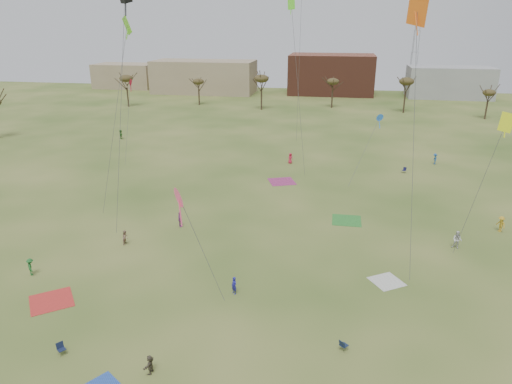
% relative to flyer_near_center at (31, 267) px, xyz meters
% --- Properties ---
extents(ground, '(260.00, 260.00, 0.00)m').
position_rel_flyer_near_center_xyz_m(ground, '(18.96, -1.58, -0.82)').
color(ground, '#2F5019').
rests_on(ground, ground).
extents(flyer_near_center, '(1.14, 1.20, 1.64)m').
position_rel_flyer_near_center_xyz_m(flyer_near_center, '(0.00, 0.00, 0.00)').
color(flyer_near_center, '#206227').
rests_on(flyer_near_center, ground).
extents(flyer_near_right, '(0.67, 0.66, 1.56)m').
position_rel_flyer_near_center_xyz_m(flyer_near_right, '(18.89, 0.18, -0.04)').
color(flyer_near_right, navy).
rests_on(flyer_near_right, ground).
extents(spectator_fore_b, '(0.63, 0.78, 1.53)m').
position_rel_flyer_near_center_xyz_m(spectator_fore_b, '(5.76, 7.37, -0.06)').
color(spectator_fore_b, '#96735F').
rests_on(spectator_fore_b, ground).
extents(spectator_fore_c, '(0.52, 1.29, 1.36)m').
position_rel_flyer_near_center_xyz_m(spectator_fore_c, '(15.52, -10.02, -0.14)').
color(spectator_fore_c, brown).
rests_on(spectator_fore_c, ground).
extents(flyer_mid_b, '(1.12, 1.34, 1.79)m').
position_rel_flyer_near_center_xyz_m(flyer_mid_b, '(44.99, 17.37, 0.08)').
color(flyer_mid_b, gold).
rests_on(flyer_mid_b, ground).
extents(spectator_mid_d, '(0.60, 1.11, 1.79)m').
position_rel_flyer_near_center_xyz_m(spectator_mid_d, '(9.93, 12.49, 0.07)').
color(spectator_mid_d, '#943E8B').
rests_on(spectator_mid_d, ground).
extents(spectator_mid_e, '(1.14, 1.06, 1.89)m').
position_rel_flyer_near_center_xyz_m(spectator_mid_e, '(39.36, 12.28, 0.12)').
color(spectator_mid_e, silver).
rests_on(spectator_mid_e, ground).
extents(flyer_far_a, '(1.38, 1.68, 1.80)m').
position_rel_flyer_near_center_xyz_m(flyer_far_a, '(-15.03, 50.18, 0.08)').
color(flyer_far_a, '#316D24').
rests_on(flyer_far_a, ground).
extents(flyer_far_b, '(0.99, 0.95, 1.71)m').
position_rel_flyer_near_center_xyz_m(flyer_far_b, '(19.52, 39.29, 0.04)').
color(flyer_far_b, '#C92241').
rests_on(flyer_far_b, ground).
extents(flyer_far_c, '(0.72, 1.17, 1.76)m').
position_rel_flyer_near_center_xyz_m(flyer_far_c, '(42.56, 42.93, 0.06)').
color(flyer_far_c, '#1F4E8E').
rests_on(flyer_far_c, ground).
extents(blanket_red, '(4.63, 4.63, 0.03)m').
position_rel_flyer_near_center_xyz_m(blanket_red, '(4.21, -3.57, -0.82)').
color(blanket_red, red).
rests_on(blanket_red, ground).
extents(blanket_cream, '(3.51, 3.51, 0.03)m').
position_rel_flyer_near_center_xyz_m(blanket_cream, '(31.85, 4.42, -0.82)').
color(blanket_cream, silver).
rests_on(blanket_cream, ground).
extents(blanket_plum, '(4.60, 4.60, 0.03)m').
position_rel_flyer_near_center_xyz_m(blanket_plum, '(19.29, 29.96, -0.82)').
color(blanket_plum, '#9E306A').
rests_on(blanket_plum, ground).
extents(blanket_olive, '(3.32, 3.32, 0.03)m').
position_rel_flyer_near_center_xyz_m(blanket_olive, '(28.42, 17.48, -0.82)').
color(blanket_olive, '#318731').
rests_on(blanket_olive, ground).
extents(camp_chair_left, '(0.74, 0.73, 0.87)m').
position_rel_flyer_near_center_xyz_m(camp_chair_left, '(8.74, -9.37, -0.56)').
color(camp_chair_left, '#151F3B').
rests_on(camp_chair_left, ground).
extents(camp_chair_center, '(0.74, 0.74, 0.87)m').
position_rel_flyer_near_center_xyz_m(camp_chair_center, '(28.04, -5.54, -0.56)').
color(camp_chair_center, '#16223D').
rests_on(camp_chair_center, ground).
extents(camp_chair_right, '(0.72, 0.73, 0.87)m').
position_rel_flyer_near_center_xyz_m(camp_chair_right, '(37.14, 37.25, -0.56)').
color(camp_chair_right, '#16163C').
rests_on(camp_chair_right, ground).
extents(kites_aloft, '(78.36, 54.07, 27.93)m').
position_rel_flyer_near_center_xyz_m(kites_aloft, '(16.54, 27.93, 21.49)').
color(kites_aloft, white).
rests_on(kites_aloft, ground).
extents(tree_line, '(117.44, 49.32, 8.91)m').
position_rel_flyer_near_center_xyz_m(tree_line, '(16.12, 77.54, 6.27)').
color(tree_line, '#3A2B1E').
rests_on(tree_line, ground).
extents(building_tan, '(32.00, 14.00, 10.00)m').
position_rel_flyer_near_center_xyz_m(building_tan, '(-16.04, 113.42, 4.18)').
color(building_tan, '#937F60').
rests_on(building_tan, ground).
extents(building_brick, '(26.00, 16.00, 12.00)m').
position_rel_flyer_near_center_xyz_m(building_brick, '(23.96, 118.42, 5.18)').
color(building_brick, brown).
rests_on(building_brick, ground).
extents(building_grey, '(24.00, 12.00, 9.00)m').
position_rel_flyer_near_center_xyz_m(building_grey, '(58.96, 116.42, 3.68)').
color(building_grey, gray).
rests_on(building_grey, ground).
extents(building_tan_west, '(20.00, 12.00, 8.00)m').
position_rel_flyer_near_center_xyz_m(building_tan_west, '(-46.04, 120.42, 3.18)').
color(building_tan_west, '#937F60').
rests_on(building_tan_west, ground).
extents(radio_tower, '(1.51, 1.72, 41.00)m').
position_rel_flyer_near_center_xyz_m(radio_tower, '(48.96, 123.42, 18.39)').
color(radio_tower, '#9EA3A8').
rests_on(radio_tower, ground).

